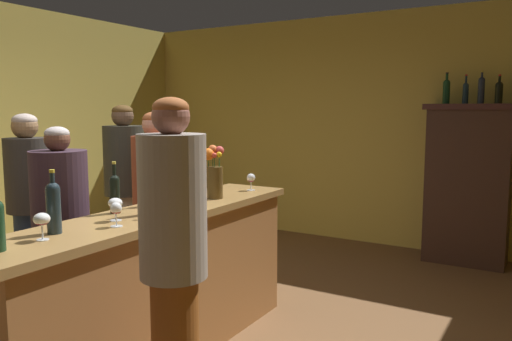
{
  "coord_description": "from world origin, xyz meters",
  "views": [
    {
      "loc": [
        2.47,
        -2.45,
        1.65
      ],
      "look_at": [
        0.89,
        0.2,
        1.27
      ],
      "focal_mm": 35.65,
      "sensor_mm": 36.0,
      "label": 1
    }
  ],
  "objects_px": {
    "wine_glass_front": "(251,179)",
    "flower_arrangement": "(214,173)",
    "wine_glass_rear": "(115,204)",
    "display_bottle_midright": "(499,91)",
    "wine_bottle_rose": "(145,193)",
    "wine_bottle_riesling": "(115,192)",
    "patron_tall": "(61,229)",
    "wine_bottle_pinot": "(157,184)",
    "patron_in_grey": "(157,202)",
    "wine_bottle_syrah": "(174,191)",
    "display_bottle_midleft": "(466,92)",
    "bartender": "(174,262)",
    "wine_bottle_merlot": "(53,205)",
    "display_bottle_center": "(481,89)",
    "patron_by_cabinet": "(125,187)",
    "display_bottle_left": "(446,90)",
    "bar_counter": "(158,286)",
    "display_cabinet": "(468,181)",
    "patron_in_navy": "(29,203)",
    "wine_glass_spare": "(116,210)",
    "wine_glass_mid": "(42,220)"
  },
  "relations": [
    {
      "from": "patron_in_grey",
      "to": "wine_bottle_riesling",
      "type": "bearing_deg",
      "value": -27.44
    },
    {
      "from": "patron_tall",
      "to": "bartender",
      "type": "distance_m",
      "value": 1.46
    },
    {
      "from": "bar_counter",
      "to": "display_cabinet",
      "type": "distance_m",
      "value": 3.63
    },
    {
      "from": "wine_bottle_pinot",
      "to": "wine_glass_front",
      "type": "xyz_separation_m",
      "value": [
        0.22,
        0.86,
        -0.05
      ]
    },
    {
      "from": "patron_tall",
      "to": "wine_glass_rear",
      "type": "bearing_deg",
      "value": -26.1
    },
    {
      "from": "wine_bottle_riesling",
      "to": "display_bottle_center",
      "type": "xyz_separation_m",
      "value": [
        1.64,
        3.51,
        0.71
      ]
    },
    {
      "from": "wine_bottle_rose",
      "to": "display_bottle_midright",
      "type": "bearing_deg",
      "value": 65.11
    },
    {
      "from": "wine_glass_mid",
      "to": "bartender",
      "type": "bearing_deg",
      "value": 16.61
    },
    {
      "from": "wine_bottle_pinot",
      "to": "display_bottle_center",
      "type": "distance_m",
      "value": 3.62
    },
    {
      "from": "wine_bottle_syrah",
      "to": "patron_tall",
      "type": "bearing_deg",
      "value": -171.46
    },
    {
      "from": "display_bottle_midleft",
      "to": "patron_in_grey",
      "type": "bearing_deg",
      "value": -126.38
    },
    {
      "from": "flower_arrangement",
      "to": "wine_bottle_riesling",
      "type": "bearing_deg",
      "value": -106.57
    },
    {
      "from": "wine_bottle_rose",
      "to": "display_bottle_left",
      "type": "xyz_separation_m",
      "value": [
        1.09,
        3.46,
        0.7
      ]
    },
    {
      "from": "wine_glass_rear",
      "to": "display_bottle_midright",
      "type": "bearing_deg",
      "value": 65.93
    },
    {
      "from": "wine_glass_front",
      "to": "wine_glass_spare",
      "type": "distance_m",
      "value": 1.45
    },
    {
      "from": "bar_counter",
      "to": "patron_by_cabinet",
      "type": "height_order",
      "value": "patron_by_cabinet"
    },
    {
      "from": "wine_glass_mid",
      "to": "wine_bottle_riesling",
      "type": "bearing_deg",
      "value": 105.48
    },
    {
      "from": "wine_glass_rear",
      "to": "flower_arrangement",
      "type": "height_order",
      "value": "flower_arrangement"
    },
    {
      "from": "wine_bottle_pinot",
      "to": "patron_in_grey",
      "type": "bearing_deg",
      "value": 132.29
    },
    {
      "from": "wine_glass_rear",
      "to": "bartender",
      "type": "bearing_deg",
      "value": -23.65
    },
    {
      "from": "wine_glass_rear",
      "to": "patron_by_cabinet",
      "type": "relative_size",
      "value": 0.08
    },
    {
      "from": "wine_bottle_pinot",
      "to": "display_bottle_midright",
      "type": "xyz_separation_m",
      "value": [
        1.76,
        3.18,
        0.68
      ]
    },
    {
      "from": "wine_glass_front",
      "to": "display_bottle_center",
      "type": "relative_size",
      "value": 0.41
    },
    {
      "from": "patron_in_navy",
      "to": "patron_by_cabinet",
      "type": "bearing_deg",
      "value": 74.32
    },
    {
      "from": "wine_bottle_merlot",
      "to": "wine_glass_front",
      "type": "xyz_separation_m",
      "value": [
        0.15,
        1.73,
        -0.06
      ]
    },
    {
      "from": "patron_tall",
      "to": "display_cabinet",
      "type": "bearing_deg",
      "value": 46.23
    },
    {
      "from": "patron_tall",
      "to": "patron_in_grey",
      "type": "height_order",
      "value": "patron_in_grey"
    },
    {
      "from": "flower_arrangement",
      "to": "patron_by_cabinet",
      "type": "distance_m",
      "value": 1.43
    },
    {
      "from": "wine_bottle_pinot",
      "to": "flower_arrangement",
      "type": "relative_size",
      "value": 0.85
    },
    {
      "from": "display_cabinet",
      "to": "flower_arrangement",
      "type": "relative_size",
      "value": 4.37
    },
    {
      "from": "bar_counter",
      "to": "display_bottle_left",
      "type": "xyz_separation_m",
      "value": [
        1.12,
        3.33,
        1.34
      ]
    },
    {
      "from": "display_bottle_midleft",
      "to": "patron_by_cabinet",
      "type": "xyz_separation_m",
      "value": [
        -2.6,
        -2.33,
        -0.9
      ]
    },
    {
      "from": "display_bottle_center",
      "to": "patron_in_navy",
      "type": "height_order",
      "value": "display_bottle_center"
    },
    {
      "from": "wine_glass_front",
      "to": "flower_arrangement",
      "type": "xyz_separation_m",
      "value": [
        -0.04,
        -0.44,
        0.09
      ]
    },
    {
      "from": "wine_glass_mid",
      "to": "display_bottle_midleft",
      "type": "bearing_deg",
      "value": 72.63
    },
    {
      "from": "display_bottle_midleft",
      "to": "bartender",
      "type": "distance_m",
      "value": 4.11
    },
    {
      "from": "wine_bottle_syrah",
      "to": "display_bottle_midleft",
      "type": "xyz_separation_m",
      "value": [
        1.13,
        3.37,
        0.67
      ]
    },
    {
      "from": "patron_in_navy",
      "to": "bartender",
      "type": "relative_size",
      "value": 0.95
    },
    {
      "from": "flower_arrangement",
      "to": "display_bottle_left",
      "type": "height_order",
      "value": "display_bottle_left"
    },
    {
      "from": "wine_bottle_rose",
      "to": "display_bottle_midright",
      "type": "xyz_separation_m",
      "value": [
        1.6,
        3.46,
        0.68
      ]
    },
    {
      "from": "wine_bottle_riesling",
      "to": "patron_tall",
      "type": "height_order",
      "value": "patron_tall"
    },
    {
      "from": "display_cabinet",
      "to": "flower_arrangement",
      "type": "bearing_deg",
      "value": -115.75
    },
    {
      "from": "wine_bottle_syrah",
      "to": "patron_tall",
      "type": "relative_size",
      "value": 0.22
    },
    {
      "from": "flower_arrangement",
      "to": "patron_in_grey",
      "type": "relative_size",
      "value": 0.24
    },
    {
      "from": "wine_bottle_merlot",
      "to": "patron_by_cabinet",
      "type": "height_order",
      "value": "patron_by_cabinet"
    },
    {
      "from": "patron_in_grey",
      "to": "wine_bottle_merlot",
      "type": "bearing_deg",
      "value": -32.73
    },
    {
      "from": "wine_bottle_rose",
      "to": "display_bottle_left",
      "type": "height_order",
      "value": "display_bottle_left"
    },
    {
      "from": "wine_bottle_syrah",
      "to": "display_bottle_center",
      "type": "height_order",
      "value": "display_bottle_center"
    },
    {
      "from": "wine_bottle_rose",
      "to": "display_bottle_center",
      "type": "distance_m",
      "value": 3.81
    },
    {
      "from": "wine_bottle_rose",
      "to": "wine_glass_rear",
      "type": "relative_size",
      "value": 2.28
    }
  ]
}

